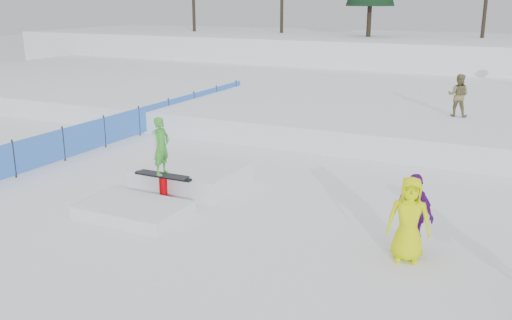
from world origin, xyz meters
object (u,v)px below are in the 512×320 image
at_px(spectator_purple, 413,213).
at_px(spectator_yellow, 409,219).
at_px(walker_olive, 458,95).
at_px(jib_rail_feature, 176,182).
at_px(safety_fence, 139,121).

height_order(spectator_purple, spectator_yellow, spectator_yellow).
distance_m(walker_olive, spectator_purple, 10.49).
xyz_separation_m(walker_olive, spectator_yellow, (0.52, -10.87, -0.72)).
bearing_deg(walker_olive, jib_rail_feature, 62.27).
bearing_deg(jib_rail_feature, walker_olive, 59.49).
bearing_deg(spectator_yellow, spectator_purple, 77.06).
distance_m(safety_fence, walker_olive, 11.53).
relative_size(walker_olive, spectator_yellow, 0.91).
bearing_deg(spectator_yellow, jib_rail_feature, 154.96).
relative_size(safety_fence, spectator_purple, 9.86).
relative_size(spectator_purple, spectator_yellow, 0.97).
bearing_deg(jib_rail_feature, spectator_yellow, -12.09).
height_order(walker_olive, spectator_yellow, walker_olive).
bearing_deg(walker_olive, spectator_yellow, 95.51).
bearing_deg(walker_olive, spectator_purple, 95.62).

